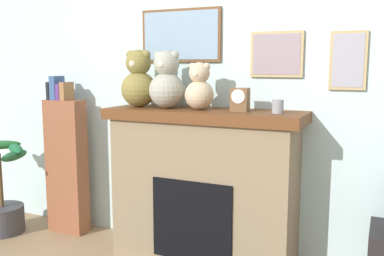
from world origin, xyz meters
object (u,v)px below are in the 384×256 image
object	(u,v)px
teddy_bear_grey	(167,82)
teddy_bear_brown	(139,81)
mantel_clock	(240,100)
candle_jar	(278,106)
potted_plant	(1,198)
fireplace	(204,185)
teddy_bear_tan	(199,88)
bookshelf	(66,162)

from	to	relation	value
teddy_bear_grey	teddy_bear_brown	bearing A→B (deg)	-180.00
mantel_clock	candle_jar	bearing A→B (deg)	0.31
potted_plant	mantel_clock	distance (m)	2.34
fireplace	teddy_bear_tan	world-z (taller)	teddy_bear_tan
potted_plant	teddy_bear_grey	xyz separation A→B (m)	(1.56, 0.23, 1.04)
mantel_clock	teddy_bear_grey	distance (m)	0.59
fireplace	bookshelf	bearing A→B (deg)	178.88
fireplace	candle_jar	bearing A→B (deg)	-1.84
candle_jar	potted_plant	bearing A→B (deg)	-174.57
bookshelf	teddy_bear_grey	size ratio (longest dim) A/B	3.21
teddy_bear_brown	fireplace	bearing A→B (deg)	1.92
mantel_clock	teddy_bear_grey	xyz separation A→B (m)	(-0.58, 0.00, 0.11)
teddy_bear_tan	candle_jar	bearing A→B (deg)	0.04
mantel_clock	teddy_bear_tan	distance (m)	0.32
potted_plant	mantel_clock	bearing A→B (deg)	6.07
candle_jar	teddy_bear_brown	xyz separation A→B (m)	(-1.10, -0.00, 0.15)
candle_jar	fireplace	bearing A→B (deg)	178.16
potted_plant	candle_jar	bearing A→B (deg)	5.43
candle_jar	teddy_bear_grey	xyz separation A→B (m)	(-0.85, -0.00, 0.15)
teddy_bear_brown	teddy_bear_grey	bearing A→B (deg)	0.00
candle_jar	teddy_bear_grey	bearing A→B (deg)	-179.96
teddy_bear_brown	potted_plant	bearing A→B (deg)	-170.12
bookshelf	mantel_clock	size ratio (longest dim) A/B	8.37
teddy_bear_grey	teddy_bear_tan	xyz separation A→B (m)	(0.27, 0.00, -0.04)
potted_plant	teddy_bear_brown	size ratio (longest dim) A/B	1.94
teddy_bear_brown	teddy_bear_tan	size ratio (longest dim) A/B	1.28
teddy_bear_grey	mantel_clock	bearing A→B (deg)	-0.09
teddy_bear_tan	fireplace	bearing A→B (deg)	30.54
fireplace	candle_jar	size ratio (longest dim) A/B	15.82
fireplace	bookshelf	xyz separation A→B (m)	(-1.33, 0.03, 0.04)
fireplace	bookshelf	distance (m)	1.34
bookshelf	potted_plant	world-z (taller)	bookshelf
teddy_bear_tan	potted_plant	bearing A→B (deg)	-172.87
fireplace	teddy_bear_grey	xyz separation A→B (m)	(-0.30, -0.02, 0.77)
mantel_clock	potted_plant	bearing A→B (deg)	-173.93
teddy_bear_tan	teddy_bear_grey	bearing A→B (deg)	-179.98
mantel_clock	teddy_bear_tan	xyz separation A→B (m)	(-0.31, 0.00, 0.07)
candle_jar	teddy_bear_tan	distance (m)	0.59
candle_jar	bookshelf	bearing A→B (deg)	178.67
fireplace	candle_jar	distance (m)	0.83
fireplace	mantel_clock	size ratio (longest dim) A/B	8.91
bookshelf	teddy_bear_brown	world-z (taller)	teddy_bear_brown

